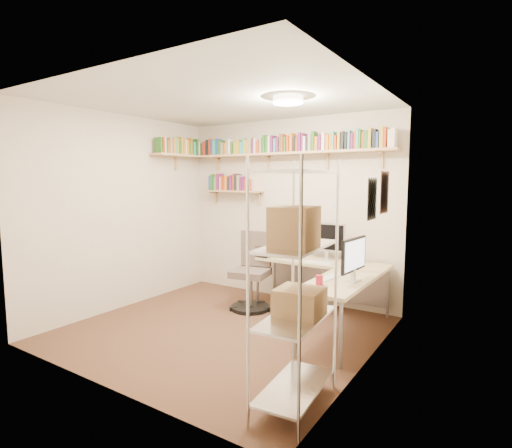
{
  "coord_description": "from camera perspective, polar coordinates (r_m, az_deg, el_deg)",
  "views": [
    {
      "loc": [
        2.65,
        -3.42,
        1.67
      ],
      "look_at": [
        0.09,
        0.55,
        1.15
      ],
      "focal_mm": 28.0,
      "sensor_mm": 36.0,
      "label": 1
    }
  ],
  "objects": [
    {
      "name": "corner_desk",
      "position": [
        4.91,
        8.59,
        -5.77
      ],
      "size": [
        1.74,
        1.66,
        1.13
      ],
      "color": "#D2C088",
      "rests_on": "ground"
    },
    {
      "name": "wire_rack",
      "position": [
        2.89,
        5.79,
        -6.37
      ],
      "size": [
        0.45,
        0.82,
        1.82
      ],
      "rotation": [
        0.0,
        0.0,
        0.09
      ],
      "color": "silver",
      "rests_on": "ground"
    },
    {
      "name": "ground",
      "position": [
        4.64,
        -4.81,
        -14.79
      ],
      "size": [
        3.2,
        3.2,
        0.0
      ],
      "primitive_type": "plane",
      "color": "#452A1D",
      "rests_on": "ground"
    },
    {
      "name": "room_shell",
      "position": [
        4.32,
        -4.94,
        4.71
      ],
      "size": [
        3.24,
        3.04,
        2.52
      ],
      "color": "beige",
      "rests_on": "ground"
    },
    {
      "name": "wall_shelves",
      "position": [
        5.63,
        -0.15,
        9.99
      ],
      "size": [
        3.12,
        1.09,
        0.8
      ],
      "color": "tan",
      "rests_on": "ground"
    },
    {
      "name": "office_chair",
      "position": [
        5.21,
        -0.58,
        -7.52
      ],
      "size": [
        0.54,
        0.54,
        1.0
      ],
      "rotation": [
        0.0,
        0.0,
        0.21
      ],
      "color": "black",
      "rests_on": "ground"
    }
  ]
}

